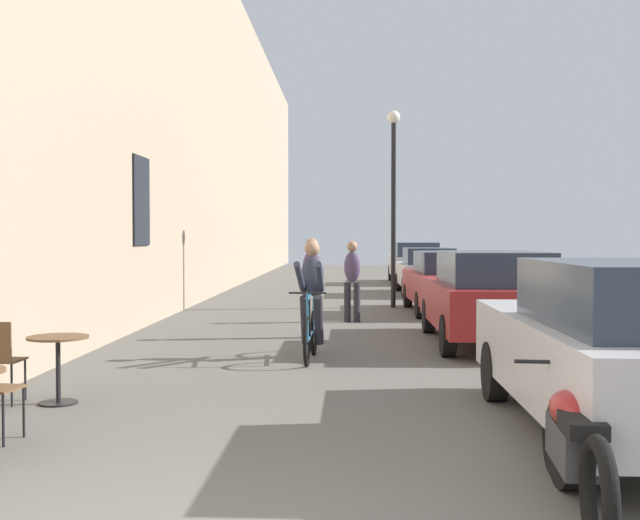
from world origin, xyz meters
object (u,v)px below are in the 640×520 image
cyclist_on_bicycle (311,303)px  parked_motorcycle (574,445)px  cafe_chair_mid_toward_street (0,356)px  parked_car_nearest (625,347)px  street_lamp (394,183)px  parked_car_fourth (427,270)px  parked_car_fifth (415,262)px  parked_car_second (488,296)px  parked_car_third (447,281)px  cafe_table_mid (58,355)px  pedestrian_near (312,282)px  pedestrian_mid (352,276)px

cyclist_on_bicycle → parked_motorcycle: size_ratio=0.82×
cafe_chair_mid_toward_street → parked_car_nearest: size_ratio=0.20×
street_lamp → parked_motorcycle: 14.53m
parked_car_fourth → parked_motorcycle: parked_car_fourth is taller
parked_car_fourth → parked_car_fifth: parked_car_fifth is taller
street_lamp → parked_motorcycle: size_ratio=2.28×
parked_car_second → parked_car_fourth: parked_car_second is taller
parked_car_third → parked_car_fourth: bearing=88.7°
cyclist_on_bicycle → cafe_table_mid: bearing=-129.0°
parked_car_fifth → cafe_chair_mid_toward_street: bearing=-106.1°
pedestrian_near → parked_car_third: 5.38m
cafe_table_mid → cafe_chair_mid_toward_street: bearing=-172.7°
cyclist_on_bicycle → street_lamp: street_lamp is taller
parked_car_fifth → street_lamp: bearing=-97.9°
street_lamp → parked_car_third: 2.95m
pedestrian_near → parked_motorcycle: bearing=-75.9°
parked_motorcycle → pedestrian_near: bearing=104.1°
cyclist_on_bicycle → pedestrian_mid: bearing=82.7°
pedestrian_mid → street_lamp: street_lamp is taller
cafe_table_mid → street_lamp: 12.33m
cafe_chair_mid_toward_street → parked_car_fifth: parked_car_fifth is taller
parked_car_fourth → cafe_chair_mid_toward_street: bearing=-111.1°
cafe_chair_mid_toward_street → cyclist_on_bicycle: bearing=45.8°
cafe_table_mid → parked_car_fifth: (5.64, 21.52, 0.28)m
cafe_chair_mid_toward_street → parked_car_second: parked_car_second is taller
pedestrian_near → parked_car_fourth: (3.07, 10.32, -0.24)m
parked_car_second → parked_car_fourth: size_ratio=1.08×
cyclist_on_bicycle → street_lamp: bearing=78.4°
cafe_table_mid → parked_motorcycle: bearing=-33.1°
parked_car_third → parked_car_second: bearing=-90.0°
cafe_table_mid → cyclist_on_bicycle: bearing=51.0°
parked_motorcycle → parked_car_fourth: bearing=87.1°
pedestrian_near → cyclist_on_bicycle: bearing=-87.6°
cafe_chair_mid_toward_street → parked_car_fourth: bearing=68.9°
parked_car_fourth → parked_car_nearest: bearing=-90.1°
pedestrian_mid → pedestrian_near: bearing=-105.8°
cafe_table_mid → parked_car_fourth: size_ratio=0.18×
cafe_table_mid → street_lamp: size_ratio=0.15×
pedestrian_near → parked_car_nearest: bearing=-65.7°
cafe_table_mid → cyclist_on_bicycle: size_ratio=0.41×
parked_car_fifth → parked_car_fourth: bearing=-91.2°
street_lamp → pedestrian_mid: bearing=-107.7°
parked_car_nearest → parked_car_fourth: size_ratio=1.10×
cafe_chair_mid_toward_street → parked_car_second: 7.64m
cyclist_on_bicycle → parked_car_second: (2.83, 1.53, -0.01)m
cafe_table_mid → parked_car_fourth: bearing=70.7°
cafe_table_mid → parked_car_second: bearing=41.0°
cyclist_on_bicycle → pedestrian_near: bearing=92.4°
parked_car_second → street_lamp: bearing=100.0°
pedestrian_near → street_lamp: (1.77, 5.83, 2.12)m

